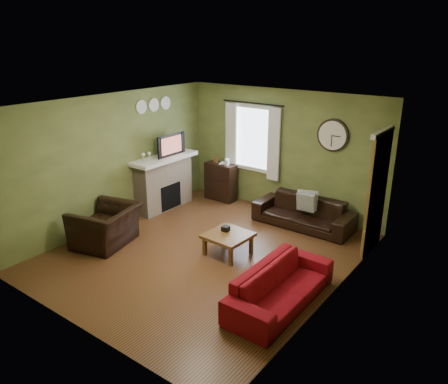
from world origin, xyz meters
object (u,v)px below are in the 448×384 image
Objects in this scene: sofa_red at (281,286)px; coffee_table at (228,244)px; armchair at (106,226)px; sofa_brown at (303,212)px; bookshelf at (221,182)px.

sofa_red is 1.66m from coffee_table.
armchair is at bearing 94.06° from sofa_red.
coffee_table is (-0.50, -1.87, -0.10)m from sofa_brown.
coffee_table is (-1.47, 0.76, -0.09)m from sofa_red.
sofa_brown is 1.80× the size of armchair.
bookshelf is 2.73m from coffee_table.
armchair is 2.25m from coffee_table.
armchair reaches higher than sofa_brown.
armchair is at bearing -94.95° from bookshelf.
bookshelf is 3.11m from armchair.
sofa_brown reaches higher than sofa_red.
sofa_brown is 2.75× the size of coffee_table.
sofa_red is at bearing -27.27° from coffee_table.
sofa_red reaches higher than coffee_table.
sofa_red is 2.70× the size of coffee_table.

